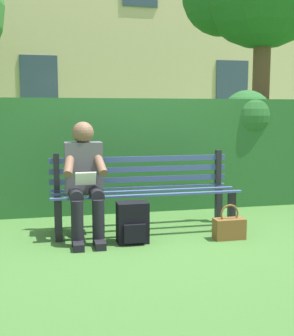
% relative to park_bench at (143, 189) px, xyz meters
% --- Properties ---
extents(ground, '(60.00, 60.00, 0.00)m').
position_rel_park_bench_xyz_m(ground, '(0.00, 0.09, -0.44)').
color(ground, '#3D6B2D').
extents(park_bench, '(1.99, 0.53, 0.84)m').
position_rel_park_bench_xyz_m(park_bench, '(0.00, 0.00, 0.00)').
color(park_bench, black).
rests_on(park_bench, ground).
extents(person_seated, '(0.44, 0.73, 1.17)m').
position_rel_park_bench_xyz_m(person_seated, '(0.64, 0.19, 0.18)').
color(person_seated, '#4C4C51').
rests_on(person_seated, ground).
extents(hedge_backdrop, '(6.25, 0.84, 1.56)m').
position_rel_park_bench_xyz_m(hedge_backdrop, '(0.16, -1.14, 0.31)').
color(hedge_backdrop, '#265B28').
rests_on(hedge_backdrop, ground).
extents(building_facade, '(10.09, 3.17, 7.23)m').
position_rel_park_bench_xyz_m(building_facade, '(-1.36, -8.18, 3.17)').
color(building_facade, beige).
rests_on(building_facade, ground).
extents(backpack, '(0.30, 0.27, 0.40)m').
position_rel_park_bench_xyz_m(backpack, '(0.21, 0.48, -0.25)').
color(backpack, black).
rests_on(backpack, ground).
extents(handbag, '(0.31, 0.15, 0.36)m').
position_rel_park_bench_xyz_m(handbag, '(-0.76, 0.57, -0.33)').
color(handbag, brown).
rests_on(handbag, ground).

